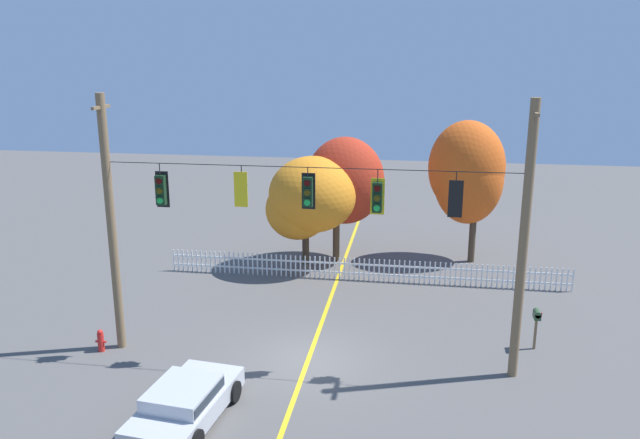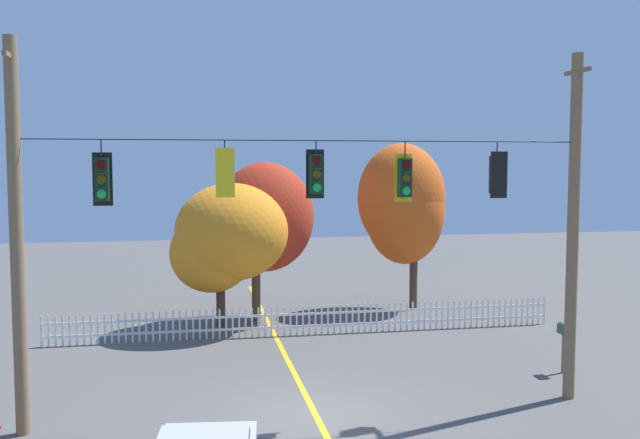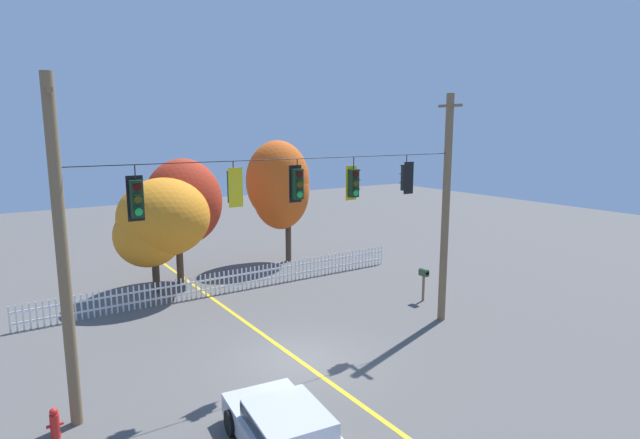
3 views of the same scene
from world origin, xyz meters
name	(u,v)px [view 3 (image 3 of 3)]	position (x,y,z in m)	size (l,w,h in m)	color
ground	(298,360)	(0.00, 0.00, 0.00)	(80.00, 80.00, 0.00)	#565451
lane_centerline_stripe	(298,360)	(0.00, 0.00, 0.00)	(0.16, 36.00, 0.01)	gold
signal_support_span	(297,227)	(0.00, 0.00, 4.45)	(13.55, 1.10, 8.76)	brown
traffic_signal_southbound_primary	(137,199)	(-4.81, 0.01, 5.68)	(0.43, 0.38, 1.48)	black
traffic_signal_northbound_secondary	(234,187)	(-2.10, -0.01, 5.82)	(0.43, 0.38, 1.30)	black
traffic_signal_eastbound_side	(297,184)	(0.02, 0.01, 5.78)	(0.43, 0.38, 1.36)	black
traffic_signal_northbound_primary	(353,183)	(2.19, 0.01, 5.69)	(0.43, 0.38, 1.45)	black
traffic_signal_westbound_side	(406,178)	(4.54, -0.01, 5.75)	(0.43, 0.38, 1.38)	black
white_picket_fence	(233,281)	(1.20, 7.84, 0.52)	(17.94, 0.06, 1.03)	white
autumn_maple_near_fence	(159,223)	(-1.61, 9.41, 3.31)	(4.30, 4.02, 5.32)	#473828
autumn_maple_mid	(181,202)	(-0.15, 10.70, 3.99)	(3.77, 3.37, 6.08)	brown
autumn_oak_far_east	(279,185)	(5.76, 11.57, 4.35)	(3.63, 3.21, 6.86)	#473828
parked_car	(287,430)	(-2.77, -4.09, 0.60)	(2.39, 4.31, 1.15)	#B7BABF
fire_hydrant	(55,423)	(-7.17, -0.43, 0.39)	(0.38, 0.22, 0.80)	red
roadside_mailbox	(424,275)	(7.63, 2.02, 1.18)	(0.25, 0.44, 1.45)	brown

